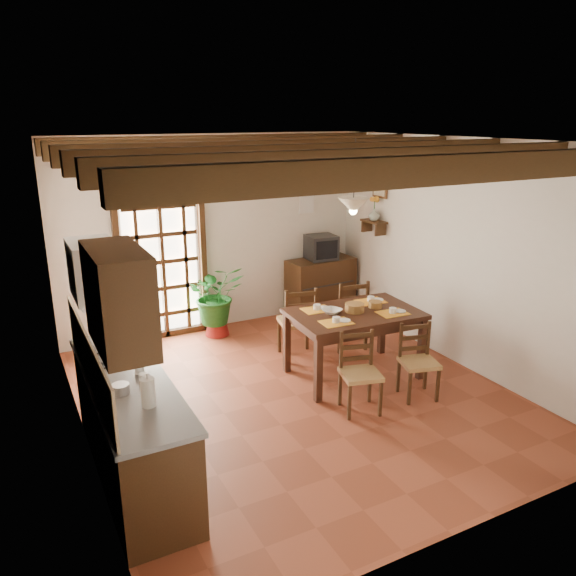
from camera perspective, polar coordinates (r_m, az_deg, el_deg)
ground_plane at (r=6.48m, az=0.86°, el=-10.83°), size 5.00×5.00×0.00m
room_shell at (r=5.85m, az=0.94°, el=5.08°), size 4.52×5.02×2.81m
ceiling_beams at (r=5.73m, az=0.99°, el=13.66°), size 4.50×4.34×0.20m
french_door at (r=7.94m, az=-12.70°, el=3.17°), size 1.26×0.11×2.32m
kitchen_counter at (r=5.18m, az=-15.69°, el=-13.28°), size 0.64×2.25×1.38m
upper_cabinet at (r=3.97m, az=-16.79°, el=-1.07°), size 0.35×0.80×0.70m
range_hood at (r=5.19m, az=-19.13°, el=1.62°), size 0.38×0.60×0.54m
counter_items at (r=5.03m, az=-16.36°, el=-8.01°), size 0.50×1.43×0.25m
dining_table at (r=6.71m, az=6.74°, el=-3.24°), size 1.56×1.05×0.82m
chair_near_left at (r=6.11m, az=7.29°, el=-9.95°), size 0.48×0.47×0.86m
chair_near_right at (r=6.50m, az=13.03°, el=-8.58°), size 0.47×0.46×0.84m
chair_far_left at (r=7.32m, az=0.97°, el=-4.75°), size 0.53×0.51×0.97m
chair_far_right at (r=7.66m, az=6.09°, el=-3.87°), size 0.51×0.49×0.97m
table_setting at (r=6.65m, az=6.80°, el=-1.59°), size 1.10×0.73×0.10m
table_bowl at (r=6.58m, az=4.52°, el=-2.36°), size 0.29×0.29×0.05m
sideboard at (r=8.84m, az=3.32°, el=0.12°), size 1.09×0.55×0.90m
crt_tv at (r=8.67m, az=3.41°, el=4.15°), size 0.47×0.44×0.37m
fuse_box at (r=8.71m, az=1.88°, el=8.65°), size 0.25×0.03×0.32m
plant_pot at (r=8.16m, az=-7.20°, el=-4.00°), size 0.35×0.35×0.21m
potted_plant at (r=8.01m, az=-7.32°, el=-0.93°), size 2.19×1.93×2.25m
wall_shelf at (r=8.36m, az=8.70°, el=6.44°), size 0.20×0.42×0.20m
shelf_vase at (r=8.34m, az=8.74°, el=7.38°), size 0.15×0.15×0.15m
shelf_flowers at (r=8.30m, az=8.81°, el=8.79°), size 0.14×0.14×0.36m
framed_picture at (r=8.33m, az=9.34°, el=10.13°), size 0.03×0.32×0.32m
pendant_lamp at (r=6.45m, az=6.66°, el=8.48°), size 0.36×0.36×0.84m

